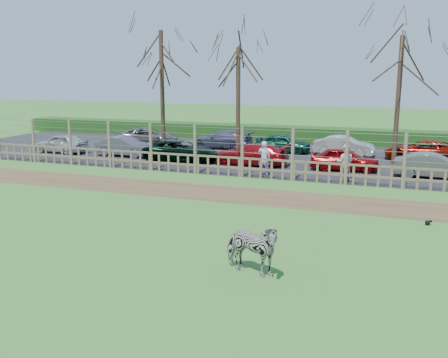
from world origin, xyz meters
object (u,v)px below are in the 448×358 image
(car_0, at_px, (61,143))
(zebra, at_px, (251,248))
(tree_left, at_px, (161,63))
(crow, at_px, (428,223))
(car_10, at_px, (283,143))
(visitor_a, at_px, (264,158))
(car_1, at_px, (125,146))
(car_3, at_px, (251,154))
(car_11, at_px, (344,146))
(car_8, at_px, (148,136))
(car_9, at_px, (222,139))
(car_12, at_px, (423,151))
(tree_mid, at_px, (238,76))
(car_5, at_px, (433,166))
(car_2, at_px, (181,151))
(tree_right, at_px, (400,69))
(car_4, at_px, (344,159))
(visitor_b, at_px, (345,162))

(car_0, bearing_deg, zebra, 52.03)
(tree_left, relative_size, crow, 33.77)
(car_10, bearing_deg, visitor_a, -173.17)
(car_1, bearing_deg, car_0, 93.60)
(car_1, relative_size, car_3, 0.88)
(car_11, bearing_deg, car_8, 94.28)
(zebra, xyz_separation_m, car_3, (-4.30, 14.61, -0.07))
(car_3, height_order, car_9, same)
(car_11, xyz_separation_m, car_12, (4.52, -0.38, 0.00))
(tree_left, distance_m, car_3, 7.94)
(car_3, bearing_deg, tree_mid, -145.32)
(tree_left, bearing_deg, car_5, -6.57)
(crow, relative_size, car_8, 0.05)
(car_1, xyz_separation_m, car_2, (4.03, -0.54, 0.00))
(car_5, bearing_deg, car_10, 61.27)
(car_0, height_order, car_10, same)
(tree_mid, distance_m, car_0, 12.09)
(tree_right, height_order, car_12, tree_right)
(car_9, bearing_deg, car_3, 35.35)
(tree_left, distance_m, car_12, 16.18)
(car_1, xyz_separation_m, car_4, (13.17, -0.12, 0.00))
(car_1, bearing_deg, car_9, -41.07)
(visitor_b, relative_size, car_3, 0.42)
(tree_left, xyz_separation_m, tree_mid, (4.50, 1.00, -0.75))
(zebra, xyz_separation_m, car_0, (-16.92, 14.65, -0.07))
(car_9, distance_m, car_10, 4.28)
(tree_left, distance_m, car_8, 6.80)
(visitor_a, bearing_deg, car_10, -85.13)
(tree_mid, bearing_deg, car_2, -133.98)
(zebra, bearing_deg, car_2, 45.14)
(visitor_a, xyz_separation_m, car_11, (3.10, 7.43, -0.26))
(car_1, height_order, car_5, same)
(car_11, bearing_deg, crow, -158.04)
(car_5, xyz_separation_m, car_9, (-12.90, 5.64, 0.00))
(tree_right, relative_size, car_9, 1.78)
(car_4, height_order, car_9, same)
(car_9, relative_size, car_11, 1.14)
(car_8, relative_size, car_11, 1.19)
(tree_left, relative_size, car_1, 2.16)
(tree_right, xyz_separation_m, car_11, (-2.95, 2.04, -4.60))
(car_4, bearing_deg, car_3, 86.87)
(tree_right, relative_size, car_1, 2.02)
(tree_right, height_order, car_3, tree_right)
(car_2, height_order, car_4, same)
(crow, relative_size, car_4, 0.07)
(zebra, bearing_deg, car_3, 31.07)
(car_8, distance_m, car_11, 13.54)
(car_2, xyz_separation_m, car_10, (4.80, 5.17, 0.00))
(car_2, relative_size, car_9, 1.04)
(car_8, height_order, car_9, same)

